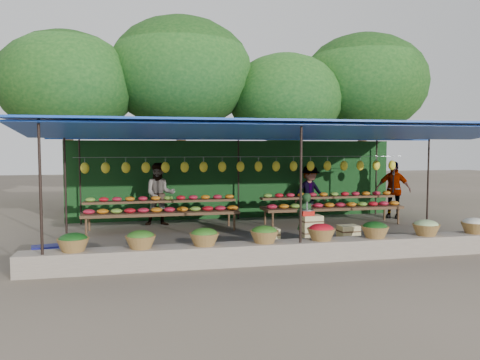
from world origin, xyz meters
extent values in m
plane|color=brown|center=(0.00, 0.00, 0.00)|extent=(60.00, 60.00, 0.00)
cube|color=slate|center=(0.00, -2.75, 0.20)|extent=(10.60, 0.55, 0.40)
cylinder|color=black|center=(-4.80, -2.90, 1.40)|extent=(0.05, 0.05, 2.80)
cylinder|color=black|center=(0.00, -2.90, 1.40)|extent=(0.05, 0.05, 2.80)
cylinder|color=black|center=(-4.80, 0.00, 1.40)|extent=(0.05, 0.05, 2.80)
cylinder|color=black|center=(4.80, 0.00, 1.40)|extent=(0.05, 0.05, 2.80)
cylinder|color=black|center=(-4.80, 2.90, 1.40)|extent=(0.05, 0.05, 2.80)
cylinder|color=black|center=(0.00, 2.90, 1.40)|extent=(0.05, 0.05, 2.80)
cylinder|color=black|center=(4.80, 2.90, 1.40)|extent=(0.05, 0.05, 2.80)
cube|color=blue|center=(0.00, 0.00, 2.80)|extent=(10.80, 6.60, 0.04)
cube|color=blue|center=(0.00, -2.00, 2.62)|extent=(10.80, 2.19, 0.26)
cube|color=blue|center=(0.00, 2.00, 2.62)|extent=(10.80, 2.19, 0.26)
cylinder|color=#96969B|center=(0.00, 1.40, 2.02)|extent=(9.60, 0.01, 0.01)
ellipsoid|color=yellow|center=(-4.50, 1.40, 1.74)|extent=(0.23, 0.17, 0.30)
ellipsoid|color=yellow|center=(-3.97, 1.40, 1.74)|extent=(0.23, 0.17, 0.30)
ellipsoid|color=yellow|center=(-3.44, 1.40, 1.74)|extent=(0.23, 0.17, 0.30)
ellipsoid|color=yellow|center=(-2.91, 1.40, 1.74)|extent=(0.23, 0.17, 0.30)
ellipsoid|color=yellow|center=(-2.38, 1.40, 1.74)|extent=(0.23, 0.17, 0.30)
ellipsoid|color=yellow|center=(-1.85, 1.40, 1.74)|extent=(0.23, 0.17, 0.30)
ellipsoid|color=yellow|center=(-1.32, 1.40, 1.74)|extent=(0.23, 0.17, 0.30)
ellipsoid|color=yellow|center=(-0.79, 1.40, 1.74)|extent=(0.23, 0.17, 0.30)
ellipsoid|color=yellow|center=(-0.26, 1.40, 1.74)|extent=(0.23, 0.17, 0.30)
ellipsoid|color=yellow|center=(0.26, 1.40, 1.74)|extent=(0.23, 0.17, 0.30)
ellipsoid|color=yellow|center=(0.79, 1.40, 1.74)|extent=(0.23, 0.17, 0.30)
ellipsoid|color=yellow|center=(1.32, 1.40, 1.74)|extent=(0.23, 0.17, 0.30)
ellipsoid|color=yellow|center=(1.85, 1.40, 1.74)|extent=(0.23, 0.17, 0.30)
ellipsoid|color=yellow|center=(2.38, 1.40, 1.74)|extent=(0.23, 0.17, 0.30)
ellipsoid|color=yellow|center=(2.91, 1.40, 1.74)|extent=(0.23, 0.17, 0.30)
ellipsoid|color=yellow|center=(3.44, 1.40, 1.74)|extent=(0.23, 0.17, 0.30)
ellipsoid|color=yellow|center=(3.97, 1.40, 1.74)|extent=(0.23, 0.17, 0.30)
ellipsoid|color=yellow|center=(4.50, 1.40, 1.74)|extent=(0.23, 0.17, 0.30)
ellipsoid|color=#134412|center=(-4.30, -2.75, 0.62)|extent=(0.52, 0.52, 0.23)
ellipsoid|color=#30681B|center=(-3.10, -2.75, 0.62)|extent=(0.52, 0.52, 0.23)
ellipsoid|color=#30681B|center=(-1.90, -2.75, 0.62)|extent=(0.52, 0.52, 0.23)
ellipsoid|color=#30681B|center=(-0.70, -2.75, 0.62)|extent=(0.52, 0.52, 0.23)
ellipsoid|color=red|center=(0.50, -2.75, 0.62)|extent=(0.52, 0.52, 0.23)
ellipsoid|color=#134412|center=(1.70, -2.75, 0.62)|extent=(0.52, 0.52, 0.23)
ellipsoid|color=#A7C97D|center=(2.90, -2.75, 0.62)|extent=(0.52, 0.52, 0.23)
ellipsoid|color=silver|center=(4.10, -2.75, 0.62)|extent=(0.52, 0.52, 0.23)
cube|color=#1B4C1D|center=(0.00, 3.15, 1.25)|extent=(10.60, 0.06, 2.50)
cylinder|color=#372314|center=(-5.50, 5.80, 1.98)|extent=(0.36, 0.36, 3.97)
ellipsoid|color=#103D12|center=(-5.50, 5.80, 4.46)|extent=(4.77, 4.77, 3.69)
cylinder|color=#372314|center=(-1.50, 6.20, 2.24)|extent=(0.36, 0.36, 4.48)
ellipsoid|color=#103D12|center=(-1.50, 6.20, 5.04)|extent=(5.39, 5.39, 4.17)
cylinder|color=#372314|center=(2.50, 5.90, 1.86)|extent=(0.36, 0.36, 3.71)
ellipsoid|color=#103D12|center=(2.50, 5.90, 4.18)|extent=(4.47, 4.47, 3.45)
cylinder|color=#372314|center=(6.00, 6.30, 2.18)|extent=(0.36, 0.36, 4.35)
ellipsoid|color=#103D12|center=(6.00, 6.30, 4.90)|extent=(5.24, 5.24, 4.05)
cube|color=#4D2D1F|center=(-2.50, 1.30, 0.50)|extent=(4.20, 0.95, 0.08)
cube|color=#4D2D1F|center=(-2.50, 1.60, 0.78)|extent=(4.20, 0.35, 0.06)
cylinder|color=#4D2D1F|center=(-4.45, 0.90, 0.25)|extent=(0.06, 0.06, 0.50)
cylinder|color=#4D2D1F|center=(-0.55, 0.90, 0.25)|extent=(0.06, 0.06, 0.50)
cylinder|color=#4D2D1F|center=(-4.45, 1.70, 0.25)|extent=(0.06, 0.06, 0.50)
cylinder|color=#4D2D1F|center=(-0.55, 1.70, 0.25)|extent=(0.06, 0.06, 0.50)
ellipsoid|color=#B61A30|center=(-4.40, 1.15, 0.60)|extent=(0.31, 0.26, 0.13)
ellipsoid|color=#6FA532|center=(-4.40, 1.60, 0.87)|extent=(0.26, 0.22, 0.12)
ellipsoid|color=#CC6D12|center=(-4.05, 1.15, 0.60)|extent=(0.31, 0.26, 0.13)
ellipsoid|color=red|center=(-4.05, 1.60, 0.87)|extent=(0.26, 0.22, 0.12)
ellipsoid|color=#6FA532|center=(-3.70, 1.15, 0.60)|extent=(0.31, 0.26, 0.13)
ellipsoid|color=#B61A30|center=(-3.70, 1.60, 0.87)|extent=(0.26, 0.22, 0.12)
ellipsoid|color=red|center=(-3.35, 1.15, 0.60)|extent=(0.31, 0.26, 0.13)
ellipsoid|color=#CC6D12|center=(-3.35, 1.60, 0.87)|extent=(0.26, 0.22, 0.12)
ellipsoid|color=#B61A30|center=(-3.00, 1.15, 0.60)|extent=(0.31, 0.26, 0.13)
ellipsoid|color=#B61A30|center=(-3.00, 1.60, 0.87)|extent=(0.26, 0.22, 0.12)
ellipsoid|color=#CC6D12|center=(-2.65, 1.15, 0.60)|extent=(0.31, 0.26, 0.13)
ellipsoid|color=#CC6D12|center=(-2.65, 1.60, 0.87)|extent=(0.26, 0.22, 0.12)
ellipsoid|color=#B61A30|center=(-2.30, 1.15, 0.60)|extent=(0.31, 0.26, 0.13)
ellipsoid|color=#6FA532|center=(-2.30, 1.60, 0.87)|extent=(0.26, 0.22, 0.12)
ellipsoid|color=#CC6D12|center=(-1.95, 1.15, 0.60)|extent=(0.31, 0.26, 0.13)
ellipsoid|color=red|center=(-1.95, 1.60, 0.87)|extent=(0.26, 0.22, 0.12)
ellipsoid|color=#6FA532|center=(-1.60, 1.15, 0.60)|extent=(0.31, 0.26, 0.13)
ellipsoid|color=#B61A30|center=(-1.60, 1.60, 0.87)|extent=(0.26, 0.22, 0.12)
ellipsoid|color=red|center=(-1.25, 1.15, 0.60)|extent=(0.31, 0.26, 0.13)
ellipsoid|color=#CC6D12|center=(-1.25, 1.60, 0.87)|extent=(0.26, 0.22, 0.12)
ellipsoid|color=#B61A30|center=(-0.90, 1.15, 0.60)|extent=(0.31, 0.26, 0.13)
ellipsoid|color=#B61A30|center=(-0.90, 1.60, 0.87)|extent=(0.26, 0.22, 0.12)
ellipsoid|color=#CC6D12|center=(-0.55, 1.15, 0.60)|extent=(0.31, 0.26, 0.13)
ellipsoid|color=#CC6D12|center=(-0.55, 1.60, 0.87)|extent=(0.26, 0.22, 0.12)
cube|color=#4D2D1F|center=(2.50, 1.30, 0.50)|extent=(4.20, 0.95, 0.08)
cube|color=#4D2D1F|center=(2.50, 1.60, 0.78)|extent=(4.20, 0.35, 0.06)
cylinder|color=#4D2D1F|center=(0.55, 0.90, 0.25)|extent=(0.06, 0.06, 0.50)
cylinder|color=#4D2D1F|center=(4.45, 0.90, 0.25)|extent=(0.06, 0.06, 0.50)
cylinder|color=#4D2D1F|center=(0.55, 1.70, 0.25)|extent=(0.06, 0.06, 0.50)
cylinder|color=#4D2D1F|center=(4.45, 1.70, 0.25)|extent=(0.06, 0.06, 0.50)
ellipsoid|color=#B61A30|center=(0.60, 1.15, 0.60)|extent=(0.31, 0.26, 0.13)
ellipsoid|color=#6FA532|center=(0.60, 1.60, 0.87)|extent=(0.26, 0.22, 0.12)
ellipsoid|color=#CC6D12|center=(0.95, 1.15, 0.60)|extent=(0.31, 0.26, 0.13)
ellipsoid|color=red|center=(0.95, 1.60, 0.87)|extent=(0.26, 0.22, 0.12)
ellipsoid|color=#6FA532|center=(1.30, 1.15, 0.60)|extent=(0.31, 0.26, 0.13)
ellipsoid|color=#B61A30|center=(1.30, 1.60, 0.87)|extent=(0.26, 0.22, 0.12)
ellipsoid|color=red|center=(1.65, 1.15, 0.60)|extent=(0.31, 0.26, 0.13)
ellipsoid|color=#CC6D12|center=(1.65, 1.60, 0.87)|extent=(0.26, 0.22, 0.12)
ellipsoid|color=#B61A30|center=(2.00, 1.15, 0.60)|extent=(0.31, 0.26, 0.13)
ellipsoid|color=#B61A30|center=(2.00, 1.60, 0.87)|extent=(0.26, 0.22, 0.12)
ellipsoid|color=#CC6D12|center=(2.35, 1.15, 0.60)|extent=(0.31, 0.26, 0.13)
ellipsoid|color=#CC6D12|center=(2.35, 1.60, 0.87)|extent=(0.26, 0.22, 0.12)
ellipsoid|color=#B61A30|center=(2.70, 1.15, 0.60)|extent=(0.31, 0.26, 0.13)
ellipsoid|color=#6FA532|center=(2.70, 1.60, 0.87)|extent=(0.26, 0.22, 0.12)
ellipsoid|color=#CC6D12|center=(3.05, 1.15, 0.60)|extent=(0.31, 0.26, 0.13)
ellipsoid|color=red|center=(3.05, 1.60, 0.87)|extent=(0.26, 0.22, 0.12)
ellipsoid|color=#6FA532|center=(3.40, 1.15, 0.60)|extent=(0.31, 0.26, 0.13)
ellipsoid|color=#B61A30|center=(3.40, 1.60, 0.87)|extent=(0.26, 0.22, 0.12)
ellipsoid|color=red|center=(3.75, 1.15, 0.60)|extent=(0.31, 0.26, 0.13)
ellipsoid|color=#CC6D12|center=(3.75, 1.60, 0.87)|extent=(0.26, 0.22, 0.12)
ellipsoid|color=#B61A30|center=(4.10, 1.15, 0.60)|extent=(0.31, 0.26, 0.13)
ellipsoid|color=#B61A30|center=(4.10, 1.60, 0.87)|extent=(0.26, 0.22, 0.12)
ellipsoid|color=#CC6D12|center=(4.45, 1.15, 0.60)|extent=(0.31, 0.26, 0.13)
ellipsoid|color=#CC6D12|center=(4.45, 1.60, 0.87)|extent=(0.26, 0.22, 0.12)
cube|color=tan|center=(-0.35, -1.80, 0.12)|extent=(0.46, 0.36, 0.25)
cube|color=tan|center=(-0.35, -1.80, 0.39)|extent=(0.46, 0.36, 0.25)
cube|color=tan|center=(0.65, -1.80, 0.12)|extent=(0.46, 0.36, 0.25)
cube|color=tan|center=(0.65, -1.80, 0.39)|extent=(0.46, 0.36, 0.25)
cube|color=tan|center=(0.65, -1.80, 0.65)|extent=(0.46, 0.36, 0.25)
cube|color=tan|center=(1.55, -1.80, 0.12)|extent=(0.46, 0.36, 0.25)
cube|color=tan|center=(1.55, -1.80, 0.39)|extent=(0.46, 0.36, 0.25)
cube|color=#B0150E|center=(0.55, -1.80, 0.82)|extent=(0.27, 0.24, 0.11)
cylinder|color=#96969B|center=(0.55, -1.80, 0.89)|extent=(0.29, 0.29, 0.03)
cylinder|color=#96969B|center=(0.55, -1.80, 0.98)|extent=(0.03, 0.03, 0.20)
imported|color=#1A391A|center=(0.66, -1.39, 0.62)|extent=(0.50, 0.39, 1.23)
imported|color=slate|center=(-2.51, 2.18, 0.92)|extent=(0.90, 0.70, 1.84)
imported|color=slate|center=(2.26, 2.50, 0.85)|extent=(1.19, 0.81, 1.71)
imported|color=slate|center=(4.97, 2.09, 0.92)|extent=(1.12, 1.02, 1.84)
cube|color=navy|center=(-4.86, -2.34, 0.17)|extent=(0.67, 0.56, 0.34)
cube|color=navy|center=(-4.99, -1.65, 0.15)|extent=(0.57, 0.47, 0.30)
camera|label=1|loc=(-3.14, -11.59, 2.29)|focal=35.00mm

